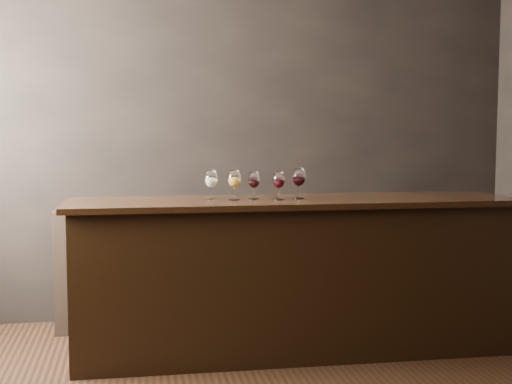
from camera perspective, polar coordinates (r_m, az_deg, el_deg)
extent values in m
cube|color=black|center=(5.72, -3.97, 3.91)|extent=(5.00, 0.02, 2.80)
cube|color=black|center=(1.33, 16.47, -1.18)|extent=(5.00, 0.02, 2.80)
cube|color=black|center=(4.86, 2.93, -6.97)|extent=(2.90, 0.65, 1.01)
cube|color=black|center=(4.77, 2.96, -0.78)|extent=(3.00, 0.71, 0.04)
cube|color=black|center=(5.61, -2.61, -5.79)|extent=(2.55, 0.40, 0.92)
cylinder|color=white|center=(4.72, -3.58, -0.59)|extent=(0.07, 0.07, 0.00)
cylinder|color=white|center=(4.71, -3.59, -0.11)|extent=(0.01, 0.01, 0.08)
ellipsoid|color=white|center=(4.71, -3.59, 1.07)|extent=(0.08, 0.08, 0.12)
cylinder|color=white|center=(4.70, -3.60, 1.72)|extent=(0.06, 0.06, 0.01)
ellipsoid|color=#BCBD70|center=(4.71, -3.59, 0.83)|extent=(0.07, 0.07, 0.05)
cylinder|color=white|center=(4.69, -1.74, -0.62)|extent=(0.07, 0.07, 0.00)
cylinder|color=white|center=(4.69, -1.74, -0.12)|extent=(0.01, 0.01, 0.08)
ellipsoid|color=white|center=(4.68, -1.75, 1.10)|extent=(0.09, 0.09, 0.12)
cylinder|color=white|center=(4.68, -1.75, 1.77)|extent=(0.06, 0.06, 0.01)
ellipsoid|color=gold|center=(4.68, -1.75, 0.85)|extent=(0.07, 0.07, 0.06)
cylinder|color=white|center=(4.75, -0.17, -0.54)|extent=(0.07, 0.07, 0.00)
cylinder|color=white|center=(4.75, -0.17, -0.10)|extent=(0.01, 0.01, 0.07)
ellipsoid|color=white|center=(4.74, -0.17, 1.00)|extent=(0.08, 0.08, 0.11)
cylinder|color=white|center=(4.74, -0.17, 1.60)|extent=(0.06, 0.06, 0.01)
ellipsoid|color=black|center=(4.74, -0.17, 0.77)|extent=(0.06, 0.06, 0.05)
cylinder|color=white|center=(4.71, 1.82, -0.60)|extent=(0.07, 0.07, 0.00)
cylinder|color=white|center=(4.71, 1.82, -0.13)|extent=(0.01, 0.01, 0.07)
ellipsoid|color=white|center=(4.70, 1.83, 1.00)|extent=(0.08, 0.08, 0.12)
cylinder|color=white|center=(4.70, 1.83, 1.63)|extent=(0.06, 0.06, 0.01)
ellipsoid|color=black|center=(4.70, 1.83, 0.77)|extent=(0.06, 0.06, 0.05)
cylinder|color=white|center=(4.79, 3.44, -0.50)|extent=(0.07, 0.07, 0.00)
cylinder|color=white|center=(4.79, 3.44, 0.00)|extent=(0.01, 0.01, 0.08)
ellipsoid|color=white|center=(4.78, 3.45, 1.22)|extent=(0.09, 0.09, 0.13)
cylinder|color=white|center=(4.78, 3.45, 1.89)|extent=(0.07, 0.07, 0.01)
ellipsoid|color=black|center=(4.78, 3.45, 0.97)|extent=(0.07, 0.07, 0.06)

